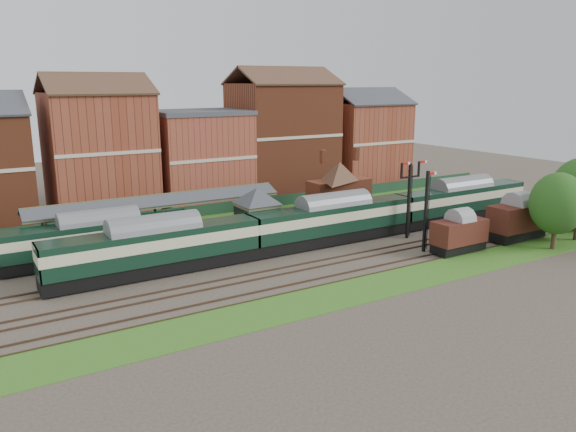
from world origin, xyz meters
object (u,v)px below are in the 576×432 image
signal_box (257,215)px  dmu_train (334,219)px  semaphore_bracket (409,195)px  goods_van_a (459,233)px  platform_railcar (100,236)px

signal_box → dmu_train: size_ratio=0.11×
semaphore_bracket → dmu_train: 8.58m
semaphore_bracket → goods_van_a: size_ratio=1.45×
goods_van_a → signal_box: bearing=141.9°
semaphore_bracket → goods_van_a: bearing=-84.8°
signal_box → semaphore_bracket: bearing=-20.9°
signal_box → semaphore_bracket: (15.04, -5.75, 1.44)m
goods_van_a → platform_railcar: bearing=153.0°
platform_railcar → goods_van_a: platform_railcar is taller
signal_box → goods_van_a: 19.89m
platform_railcar → goods_van_a: (30.39, -15.50, -0.39)m
dmu_train → platform_railcar: dmu_train is taller
dmu_train → goods_van_a: dmu_train is taller
platform_railcar → goods_van_a: bearing=-27.0°
dmu_train → platform_railcar: 22.82m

